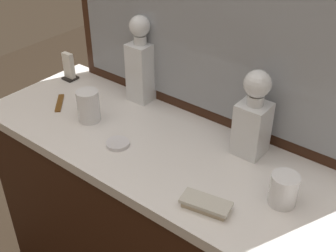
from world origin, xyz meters
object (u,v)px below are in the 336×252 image
at_px(crystal_tumbler_far_left, 283,191).
at_px(tortoiseshell_comb, 60,103).
at_px(crystal_decanter_left, 253,121).
at_px(crystal_tumbler_front, 89,107).
at_px(porcelain_dish, 118,144).
at_px(napkin_holder, 69,68).
at_px(crystal_decanter_rear, 141,67).
at_px(silver_brush_rear, 206,204).

bearing_deg(crystal_tumbler_far_left, tortoiseshell_comb, -178.36).
xyz_separation_m(crystal_decanter_left, crystal_tumbler_front, (-0.51, -0.18, -0.06)).
height_order(crystal_tumbler_far_left, porcelain_dish, crystal_tumbler_far_left).
height_order(porcelain_dish, napkin_holder, napkin_holder).
distance_m(crystal_decanter_left, tortoiseshell_comb, 0.71).
distance_m(crystal_decanter_left, crystal_tumbler_far_left, 0.24).
bearing_deg(crystal_decanter_left, napkin_holder, -179.08).
height_order(crystal_decanter_rear, tortoiseshell_comb, crystal_decanter_rear).
xyz_separation_m(crystal_tumbler_far_left, napkin_holder, (-0.98, 0.13, 0.01)).
height_order(crystal_tumbler_front, tortoiseshell_comb, crystal_tumbler_front).
bearing_deg(porcelain_dish, crystal_tumbler_front, 164.73).
xyz_separation_m(crystal_decanter_left, napkin_holder, (-0.80, -0.01, -0.06)).
height_order(crystal_tumbler_far_left, tortoiseshell_comb, crystal_tumbler_far_left).
distance_m(crystal_decanter_left, porcelain_dish, 0.42).
xyz_separation_m(crystal_tumbler_front, porcelain_dish, (0.18, -0.05, -0.04)).
relative_size(porcelain_dish, tortoiseshell_comb, 0.73).
height_order(silver_brush_rear, porcelain_dish, silver_brush_rear).
height_order(tortoiseshell_comb, napkin_holder, napkin_holder).
height_order(crystal_decanter_left, porcelain_dish, crystal_decanter_left).
bearing_deg(crystal_decanter_left, crystal_tumbler_far_left, -39.03).
bearing_deg(porcelain_dish, tortoiseshell_comb, 170.83).
height_order(crystal_decanter_left, napkin_holder, crystal_decanter_left).
xyz_separation_m(crystal_tumbler_far_left, porcelain_dish, (-0.51, -0.08, -0.03)).
xyz_separation_m(crystal_decanter_left, crystal_decanter_rear, (-0.47, 0.05, 0.02)).
xyz_separation_m(crystal_decanter_left, silver_brush_rear, (0.03, -0.28, -0.10)).
bearing_deg(crystal_decanter_rear, porcelain_dish, -63.59).
relative_size(tortoiseshell_comb, napkin_holder, 0.91).
height_order(silver_brush_rear, napkin_holder, napkin_holder).
bearing_deg(crystal_decanter_rear, crystal_tumbler_far_left, -16.25).
xyz_separation_m(crystal_tumbler_far_left, tortoiseshell_comb, (-0.86, -0.02, -0.04)).
bearing_deg(crystal_tumbler_front, napkin_holder, 150.47).
bearing_deg(tortoiseshell_comb, napkin_holder, 127.75).
relative_size(crystal_tumbler_front, crystal_tumbler_far_left, 1.23).
distance_m(silver_brush_rear, tortoiseshell_comb, 0.72).
xyz_separation_m(porcelain_dish, tortoiseshell_comb, (-0.34, 0.06, -0.00)).
relative_size(crystal_tumbler_far_left, napkin_holder, 0.81).
bearing_deg(crystal_tumbler_front, porcelain_dish, -15.27).
bearing_deg(silver_brush_rear, porcelain_dish, 170.78).
height_order(crystal_decanter_rear, crystal_tumbler_front, crystal_decanter_rear).
relative_size(crystal_decanter_left, porcelain_dish, 3.70).
relative_size(crystal_tumbler_front, silver_brush_rear, 0.79).
bearing_deg(napkin_holder, silver_brush_rear, -17.99).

